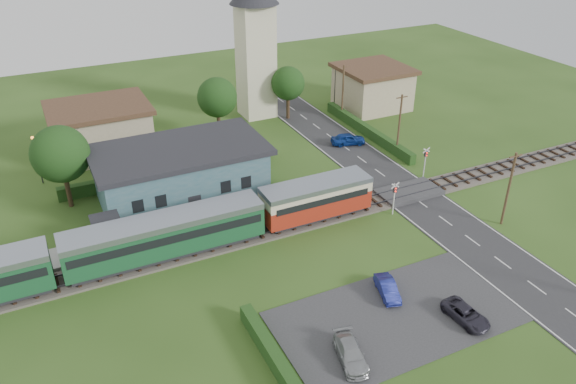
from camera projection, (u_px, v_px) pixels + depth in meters
name	position (u px, v px, depth m)	size (l,w,h in m)	color
ground	(330.00, 228.00, 49.46)	(120.00, 120.00, 0.00)	#2D4C19
railway_track	(319.00, 217.00, 50.98)	(76.00, 3.20, 0.49)	#4C443D
road	(421.00, 203.00, 53.24)	(6.00, 70.00, 0.05)	#28282B
car_park	(395.00, 317.00, 39.44)	(17.00, 9.00, 0.08)	#333335
crossing_deck	(409.00, 192.00, 54.72)	(6.20, 3.40, 0.45)	#333335
platform	(202.00, 224.00, 49.64)	(30.00, 3.00, 0.45)	gray
equipment_hut	(107.00, 231.00, 45.86)	(2.30, 2.30, 2.55)	beige
station_building	(181.00, 173.00, 52.99)	(16.00, 9.00, 5.30)	#325F6F
train	(125.00, 245.00, 43.46)	(43.20, 2.90, 3.40)	#232328
church_tower	(255.00, 36.00, 68.36)	(6.00, 6.00, 17.60)	beige
house_west	(101.00, 129.00, 62.05)	(10.80, 8.80, 5.50)	tan
house_east	(372.00, 87.00, 74.54)	(8.80, 8.80, 5.50)	tan
hedge_carpark	(272.00, 354.00, 35.56)	(0.80, 9.00, 1.20)	#193814
hedge_roadside	(367.00, 131.00, 67.13)	(0.80, 18.00, 1.20)	#193814
hedge_station	(170.00, 172.00, 57.53)	(22.00, 0.80, 1.30)	#193814
tree_a	(60.00, 154.00, 50.24)	(5.20, 5.20, 8.00)	#332316
tree_b	(217.00, 98.00, 64.32)	(4.60, 4.60, 7.34)	#332316
tree_c	(288.00, 83.00, 69.87)	(4.20, 4.20, 6.78)	#332316
utility_pole_b	(509.00, 188.00, 48.37)	(1.40, 0.22, 7.00)	#473321
utility_pole_c	(399.00, 124.00, 60.94)	(1.40, 0.22, 7.00)	#473321
utility_pole_d	(343.00, 91.00, 70.36)	(1.40, 0.22, 7.00)	#473321
crossing_signal_near	(395.00, 194.00, 50.52)	(0.84, 0.28, 3.28)	silver
crossing_signal_far	(426.00, 158.00, 57.03)	(0.84, 0.28, 3.28)	silver
streetlamp_west	(37.00, 156.00, 55.34)	(0.30, 0.30, 5.15)	#3F3F47
streetlamp_east	(335.00, 83.00, 75.26)	(0.30, 0.30, 5.15)	#3F3F47
car_on_road	(348.00, 139.00, 64.66)	(1.58, 3.92, 1.34)	navy
car_park_blue	(387.00, 288.00, 41.25)	(1.16, 3.31, 1.09)	navy
car_park_silver	(351.00, 354.00, 35.57)	(1.57, 3.86, 1.12)	#9C9EA1
car_park_dark	(466.00, 314.00, 38.85)	(1.68, 3.65, 1.02)	#2C2A36
pedestrian_near	(271.00, 200.00, 51.35)	(0.56, 0.37, 1.53)	gray
pedestrian_far	(152.00, 222.00, 47.72)	(0.92, 0.72, 1.89)	gray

